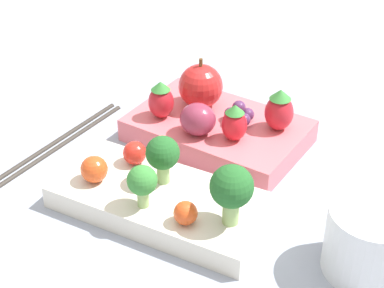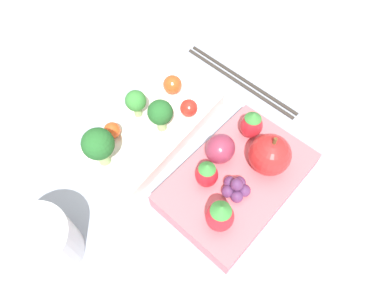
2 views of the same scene
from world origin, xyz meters
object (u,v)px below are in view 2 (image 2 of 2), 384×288
at_px(bento_box_fruit, 237,180).
at_px(broccoli_floret_1, 136,102).
at_px(strawberry_1, 207,174).
at_px(strawberry_2, 252,124).
at_px(grape_cluster, 236,188).
at_px(cherry_tomato_1, 172,85).
at_px(plum, 220,149).
at_px(drinking_cup, 41,245).
at_px(strawberry_0, 220,216).
at_px(chopsticks_pair, 240,79).
at_px(apple, 270,155).
at_px(broccoli_floret_2, 98,145).
at_px(cherry_tomato_0, 112,130).
at_px(broccoli_floret_0, 160,113).
at_px(cherry_tomato_2, 189,108).
at_px(bento_box_savoury, 151,130).

xyz_separation_m(bento_box_fruit, broccoli_floret_1, (0.01, 0.16, 0.04)).
xyz_separation_m(broccoli_floret_1, strawberry_1, (-0.04, -0.14, -0.00)).
xyz_separation_m(strawberry_1, strawberry_2, (0.09, -0.01, 0.00)).
xyz_separation_m(strawberry_2, grape_cluster, (-0.08, -0.03, -0.01)).
bearing_deg(strawberry_1, bento_box_fruit, -43.96).
relative_size(cherry_tomato_1, plum, 0.68).
relative_size(strawberry_1, drinking_cup, 0.54).
distance_m(strawberry_0, grape_cluster, 0.05).
height_order(strawberry_1, plum, strawberry_1).
xyz_separation_m(strawberry_1, chopsticks_pair, (0.19, 0.06, -0.04)).
bearing_deg(bento_box_fruit, apple, -35.65).
distance_m(broccoli_floret_2, cherry_tomato_0, 0.05).
xyz_separation_m(bento_box_fruit, broccoli_floret_0, (0.01, 0.12, 0.04)).
distance_m(strawberry_0, chopsticks_pair, 0.25).
xyz_separation_m(broccoli_floret_2, strawberry_2, (0.14, -0.14, -0.01)).
relative_size(apple, plum, 1.53).
xyz_separation_m(cherry_tomato_2, strawberry_2, (0.01, -0.09, 0.01)).
bearing_deg(bento_box_fruit, strawberry_1, 136.04).
height_order(grape_cluster, chopsticks_pair, grape_cluster).
distance_m(broccoli_floret_1, chopsticks_pair, 0.18).
bearing_deg(bento_box_savoury, strawberry_0, -114.73).
relative_size(cherry_tomato_1, cherry_tomato_2, 1.11).
relative_size(bento_box_savoury, cherry_tomato_2, 9.03).
distance_m(bento_box_savoury, chopsticks_pair, 0.17).
relative_size(broccoli_floret_0, cherry_tomato_0, 2.29).
bearing_deg(broccoli_floret_2, drinking_cup, -172.46).
bearing_deg(chopsticks_pair, strawberry_1, -163.99).
relative_size(broccoli_floret_1, cherry_tomato_0, 1.97).
distance_m(broccoli_floret_0, cherry_tomato_2, 0.05).
relative_size(broccoli_floret_0, strawberry_2, 1.14).
height_order(apple, strawberry_1, apple).
distance_m(cherry_tomato_2, plum, 0.08).
bearing_deg(cherry_tomato_1, plum, -117.79).
distance_m(bento_box_fruit, chopsticks_pair, 0.18).
height_order(apple, grape_cluster, apple).
relative_size(bento_box_fruit, plum, 5.28).
height_order(bento_box_savoury, broccoli_floret_1, broccoli_floret_1).
bearing_deg(drinking_cup, cherry_tomato_1, 2.42).
distance_m(broccoli_floret_0, cherry_tomato_0, 0.07).
bearing_deg(strawberry_0, cherry_tomato_1, 49.30).
relative_size(broccoli_floret_2, plum, 1.53).
bearing_deg(drinking_cup, chopsticks_pair, -8.45).
height_order(apple, strawberry_0, apple).
relative_size(bento_box_fruit, broccoli_floret_0, 4.10).
bearing_deg(grape_cluster, strawberry_2, 16.73).
distance_m(broccoli_floret_2, strawberry_1, 0.13).
xyz_separation_m(broccoli_floret_0, cherry_tomato_2, (0.04, -0.02, -0.02)).
bearing_deg(cherry_tomato_1, strawberry_0, -130.70).
bearing_deg(drinking_cup, strawberry_2, -24.88).
xyz_separation_m(broccoli_floret_1, plum, (0.00, -0.13, -0.01)).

